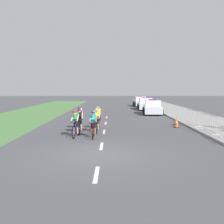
{
  "coord_description": "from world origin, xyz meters",
  "views": [
    {
      "loc": [
        0.5,
        -10.44,
        2.75
      ],
      "look_at": [
        0.48,
        7.17,
        1.1
      ],
      "focal_mm": 40.99,
      "sensor_mm": 36.0,
      "label": 1
    }
  ],
  "objects_px": {
    "cyclist_lead": "(76,123)",
    "cyclist_third": "(80,120)",
    "cyclist_fifth": "(80,117)",
    "traffic_cone_near": "(177,123)",
    "cyclist_sixth": "(99,117)",
    "police_car_third": "(140,102)",
    "cyclist_second": "(94,124)",
    "traffic_cone_mid": "(176,121)",
    "crowd_barrier_middle": "(208,123)",
    "cyclist_fourth": "(97,120)",
    "police_car_nearest": "(153,108)",
    "police_car_second": "(146,104)",
    "crowd_barrier_rear": "(193,117)"
  },
  "relations": [
    {
      "from": "cyclist_lead",
      "to": "cyclist_third",
      "type": "bearing_deg",
      "value": 86.89
    },
    {
      "from": "cyclist_fifth",
      "to": "traffic_cone_near",
      "type": "bearing_deg",
      "value": 5.71
    },
    {
      "from": "cyclist_third",
      "to": "cyclist_sixth",
      "type": "height_order",
      "value": "same"
    },
    {
      "from": "cyclist_lead",
      "to": "police_car_third",
      "type": "height_order",
      "value": "police_car_third"
    },
    {
      "from": "traffic_cone_near",
      "to": "cyclist_second",
      "type": "bearing_deg",
      "value": -145.73
    },
    {
      "from": "cyclist_lead",
      "to": "cyclist_second",
      "type": "height_order",
      "value": "same"
    },
    {
      "from": "cyclist_lead",
      "to": "traffic_cone_mid",
      "type": "distance_m",
      "value": 8.33
    },
    {
      "from": "cyclist_fifth",
      "to": "police_car_third",
      "type": "bearing_deg",
      "value": 73.44
    },
    {
      "from": "crowd_barrier_middle",
      "to": "cyclist_fourth",
      "type": "bearing_deg",
      "value": 176.38
    },
    {
      "from": "cyclist_second",
      "to": "cyclist_third",
      "type": "xyz_separation_m",
      "value": [
        -0.94,
        1.52,
        0.0
      ]
    },
    {
      "from": "police_car_third",
      "to": "cyclist_fifth",
      "type": "bearing_deg",
      "value": -106.56
    },
    {
      "from": "cyclist_sixth",
      "to": "traffic_cone_near",
      "type": "height_order",
      "value": "cyclist_sixth"
    },
    {
      "from": "cyclist_fourth",
      "to": "cyclist_fifth",
      "type": "relative_size",
      "value": 1.0
    },
    {
      "from": "police_car_nearest",
      "to": "police_car_third",
      "type": "distance_m",
      "value": 11.78
    },
    {
      "from": "crowd_barrier_middle",
      "to": "traffic_cone_near",
      "type": "bearing_deg",
      "value": 116.43
    },
    {
      "from": "police_car_second",
      "to": "cyclist_fourth",
      "type": "bearing_deg",
      "value": -106.99
    },
    {
      "from": "cyclist_lead",
      "to": "crowd_barrier_rear",
      "type": "bearing_deg",
      "value": 27.21
    },
    {
      "from": "cyclist_third",
      "to": "police_car_third",
      "type": "xyz_separation_m",
      "value": [
        6.28,
        23.43,
        -0.11
      ]
    },
    {
      "from": "cyclist_fourth",
      "to": "crowd_barrier_middle",
      "type": "distance_m",
      "value": 6.74
    },
    {
      "from": "crowd_barrier_middle",
      "to": "crowd_barrier_rear",
      "type": "height_order",
      "value": "same"
    },
    {
      "from": "cyclist_fifth",
      "to": "police_car_nearest",
      "type": "height_order",
      "value": "police_car_nearest"
    },
    {
      "from": "cyclist_third",
      "to": "cyclist_sixth",
      "type": "relative_size",
      "value": 1.0
    },
    {
      "from": "police_car_nearest",
      "to": "police_car_second",
      "type": "relative_size",
      "value": 1.01
    },
    {
      "from": "cyclist_second",
      "to": "traffic_cone_near",
      "type": "relative_size",
      "value": 2.69
    },
    {
      "from": "police_car_third",
      "to": "traffic_cone_near",
      "type": "distance_m",
      "value": 21.16
    },
    {
      "from": "police_car_nearest",
      "to": "crowd_barrier_rear",
      "type": "height_order",
      "value": "police_car_nearest"
    },
    {
      "from": "cyclist_sixth",
      "to": "police_car_third",
      "type": "bearing_deg",
      "value": 76.48
    },
    {
      "from": "cyclist_fourth",
      "to": "crowd_barrier_middle",
      "type": "height_order",
      "value": "cyclist_fourth"
    },
    {
      "from": "cyclist_fifth",
      "to": "cyclist_sixth",
      "type": "relative_size",
      "value": 1.0
    },
    {
      "from": "police_car_nearest",
      "to": "crowd_barrier_middle",
      "type": "xyz_separation_m",
      "value": [
        1.47,
        -11.89,
        -0.03
      ]
    },
    {
      "from": "traffic_cone_mid",
      "to": "crowd_barrier_rear",
      "type": "bearing_deg",
      "value": -34.58
    },
    {
      "from": "cyclist_fourth",
      "to": "cyclist_third",
      "type": "bearing_deg",
      "value": -169.99
    },
    {
      "from": "police_car_third",
      "to": "traffic_cone_near",
      "type": "height_order",
      "value": "police_car_third"
    },
    {
      "from": "crowd_barrier_middle",
      "to": "police_car_second",
      "type": "bearing_deg",
      "value": 94.77
    },
    {
      "from": "cyclist_second",
      "to": "cyclist_sixth",
      "type": "height_order",
      "value": "same"
    },
    {
      "from": "crowd_barrier_middle",
      "to": "traffic_cone_mid",
      "type": "relative_size",
      "value": 3.63
    },
    {
      "from": "cyclist_fourth",
      "to": "cyclist_fifth",
      "type": "bearing_deg",
      "value": 130.98
    },
    {
      "from": "cyclist_sixth",
      "to": "police_car_second",
      "type": "distance_m",
      "value": 16.57
    },
    {
      "from": "cyclist_lead",
      "to": "crowd_barrier_middle",
      "type": "height_order",
      "value": "cyclist_lead"
    },
    {
      "from": "cyclist_second",
      "to": "police_car_nearest",
      "type": "distance_m",
      "value": 14.21
    },
    {
      "from": "cyclist_fifth",
      "to": "crowd_barrier_middle",
      "type": "height_order",
      "value": "cyclist_fifth"
    },
    {
      "from": "cyclist_fifth",
      "to": "police_car_nearest",
      "type": "relative_size",
      "value": 0.38
    },
    {
      "from": "police_car_third",
      "to": "cyclist_second",
      "type": "bearing_deg",
      "value": -102.08
    },
    {
      "from": "cyclist_fifth",
      "to": "cyclist_sixth",
      "type": "distance_m",
      "value": 1.26
    },
    {
      "from": "cyclist_second",
      "to": "cyclist_third",
      "type": "distance_m",
      "value": 1.78
    },
    {
      "from": "cyclist_third",
      "to": "police_car_nearest",
      "type": "xyz_separation_m",
      "value": [
        6.28,
        11.65,
        -0.11
      ]
    },
    {
      "from": "police_car_third",
      "to": "crowd_barrier_middle",
      "type": "relative_size",
      "value": 1.9
    },
    {
      "from": "cyclist_third",
      "to": "police_car_nearest",
      "type": "height_order",
      "value": "police_car_nearest"
    },
    {
      "from": "crowd_barrier_rear",
      "to": "cyclist_fourth",
      "type": "bearing_deg",
      "value": -158.9
    },
    {
      "from": "cyclist_lead",
      "to": "cyclist_sixth",
      "type": "xyz_separation_m",
      "value": [
        1.11,
        2.91,
        0.0
      ]
    }
  ]
}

